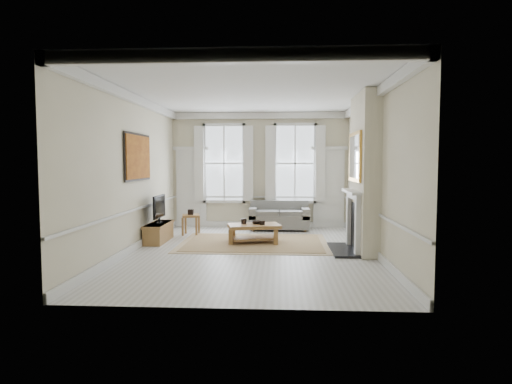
# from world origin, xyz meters

# --- Properties ---
(floor) EXTENTS (7.20, 7.20, 0.00)m
(floor) POSITION_xyz_m (0.00, 0.00, 0.00)
(floor) COLOR #B7B5AD
(floor) RESTS_ON ground
(ceiling) EXTENTS (7.20, 7.20, 0.00)m
(ceiling) POSITION_xyz_m (0.00, 0.00, 3.40)
(ceiling) COLOR white
(ceiling) RESTS_ON back_wall
(back_wall) EXTENTS (5.20, 0.00, 5.20)m
(back_wall) POSITION_xyz_m (0.00, 3.60, 1.70)
(back_wall) COLOR beige
(back_wall) RESTS_ON floor
(left_wall) EXTENTS (0.00, 7.20, 7.20)m
(left_wall) POSITION_xyz_m (-2.60, 0.00, 1.70)
(left_wall) COLOR beige
(left_wall) RESTS_ON floor
(right_wall) EXTENTS (0.00, 7.20, 7.20)m
(right_wall) POSITION_xyz_m (2.60, 0.00, 1.70)
(right_wall) COLOR beige
(right_wall) RESTS_ON floor
(window_left) EXTENTS (1.26, 0.20, 2.20)m
(window_left) POSITION_xyz_m (-1.05, 3.55, 1.90)
(window_left) COLOR #B2BCC6
(window_left) RESTS_ON back_wall
(window_right) EXTENTS (1.26, 0.20, 2.20)m
(window_right) POSITION_xyz_m (1.05, 3.55, 1.90)
(window_right) COLOR #B2BCC6
(window_right) RESTS_ON back_wall
(door_left) EXTENTS (0.90, 0.08, 2.30)m
(door_left) POSITION_xyz_m (-2.05, 3.56, 1.15)
(door_left) COLOR silver
(door_left) RESTS_ON floor
(door_right) EXTENTS (0.90, 0.08, 2.30)m
(door_right) POSITION_xyz_m (2.05, 3.56, 1.15)
(door_right) COLOR silver
(door_right) RESTS_ON floor
(painting) EXTENTS (0.05, 1.66, 1.06)m
(painting) POSITION_xyz_m (-2.56, 0.30, 2.05)
(painting) COLOR #BE7120
(painting) RESTS_ON left_wall
(chimney_breast) EXTENTS (0.35, 1.70, 3.38)m
(chimney_breast) POSITION_xyz_m (2.43, 0.20, 1.70)
(chimney_breast) COLOR beige
(chimney_breast) RESTS_ON floor
(hearth) EXTENTS (0.55, 1.50, 0.05)m
(hearth) POSITION_xyz_m (2.00, 0.20, 0.03)
(hearth) COLOR black
(hearth) RESTS_ON floor
(fireplace) EXTENTS (0.21, 1.45, 1.33)m
(fireplace) POSITION_xyz_m (2.20, 0.20, 0.73)
(fireplace) COLOR silver
(fireplace) RESTS_ON floor
(mirror) EXTENTS (0.06, 1.26, 1.06)m
(mirror) POSITION_xyz_m (2.21, 0.20, 2.05)
(mirror) COLOR gold
(mirror) RESTS_ON chimney_breast
(sofa) EXTENTS (1.69, 0.82, 0.82)m
(sofa) POSITION_xyz_m (0.59, 3.11, 0.35)
(sofa) COLOR slate
(sofa) RESTS_ON floor
(side_table) EXTENTS (0.54, 0.54, 0.54)m
(side_table) POSITION_xyz_m (-1.76, 2.10, 0.43)
(side_table) COLOR brown
(side_table) RESTS_ON floor
(rug) EXTENTS (3.50, 2.60, 0.02)m
(rug) POSITION_xyz_m (-0.01, 0.99, 0.01)
(rug) COLOR olive
(rug) RESTS_ON floor
(coffee_table) EXTENTS (1.35, 0.97, 0.46)m
(coffee_table) POSITION_xyz_m (-0.01, 0.99, 0.38)
(coffee_table) COLOR brown
(coffee_table) RESTS_ON rug
(ceramic_pot_a) EXTENTS (0.13, 0.13, 0.13)m
(ceramic_pot_a) POSITION_xyz_m (-0.26, 1.04, 0.52)
(ceramic_pot_a) COLOR black
(ceramic_pot_a) RESTS_ON coffee_table
(ceramic_pot_b) EXTENTS (0.13, 0.13, 0.09)m
(ceramic_pot_b) POSITION_xyz_m (0.19, 0.94, 0.50)
(ceramic_pot_b) COLOR black
(ceramic_pot_b) RESTS_ON coffee_table
(bowl) EXTENTS (0.32, 0.32, 0.06)m
(bowl) POSITION_xyz_m (0.04, 1.09, 0.49)
(bowl) COLOR black
(bowl) RESTS_ON coffee_table
(tv_stand) EXTENTS (0.41, 1.27, 0.45)m
(tv_stand) POSITION_xyz_m (-2.34, 1.07, 0.23)
(tv_stand) COLOR brown
(tv_stand) RESTS_ON floor
(tv) EXTENTS (0.08, 0.90, 0.68)m
(tv) POSITION_xyz_m (-2.32, 1.07, 0.85)
(tv) COLOR black
(tv) RESTS_ON tv_stand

